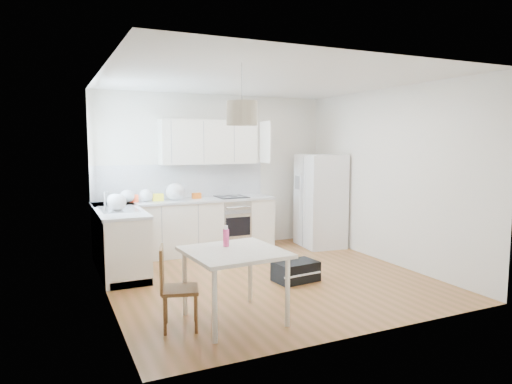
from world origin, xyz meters
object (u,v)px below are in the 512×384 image
(gym_bag, at_px, (296,271))
(dining_table, at_px, (234,258))
(dining_chair, at_px, (180,288))
(refrigerator, at_px, (321,200))

(gym_bag, bearing_deg, dining_table, -149.90)
(dining_table, height_order, dining_chair, dining_chair)
(refrigerator, bearing_deg, gym_bag, -126.08)
(dining_table, bearing_deg, dining_chair, 172.21)
(dining_table, height_order, gym_bag, dining_table)
(refrigerator, distance_m, dining_table, 3.77)
(dining_chair, distance_m, gym_bag, 2.07)
(dining_table, xyz_separation_m, dining_chair, (-0.57, 0.04, -0.25))
(dining_chair, bearing_deg, dining_table, 12.21)
(dining_table, xyz_separation_m, gym_bag, (1.27, 0.93, -0.54))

